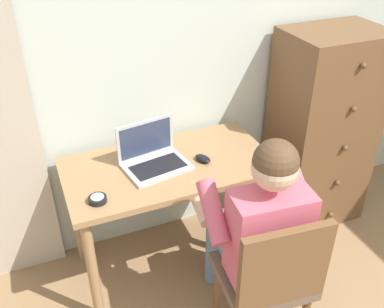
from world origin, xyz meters
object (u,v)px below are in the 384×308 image
chair (270,277)px  desk_clock (98,199)px  desk (169,181)px  person_seated (256,223)px  computer_mouse (203,159)px  dresser (321,131)px  laptop (153,157)px

chair → desk_clock: chair is taller
desk → desk_clock: desk_clock is taller
person_seated → desk_clock: bearing=151.3°
computer_mouse → desk_clock: 0.64m
desk → person_seated: (0.25, -0.55, 0.05)m
desk → computer_mouse: size_ratio=11.54×
chair → computer_mouse: (-0.04, 0.69, 0.27)m
dresser → chair: 1.22m
person_seated → desk_clock: (-0.68, 0.37, 0.08)m
chair → computer_mouse: 0.74m
person_seated → desk_clock: size_ratio=13.30×
chair → laptop: (-0.31, 0.76, 0.30)m
dresser → chair: dresser is taller
dresser → person_seated: size_ratio=1.12×
desk → computer_mouse: (0.19, -0.04, 0.13)m
chair → person_seated: 0.26m
dresser → desk_clock: (-1.54, -0.27, 0.09)m
dresser → desk_clock: dresser is taller
desk → chair: (0.23, -0.73, -0.13)m
person_seated → laptop: person_seated is taller
desk_clock → person_seated: bearing=-28.7°
desk → chair: bearing=-72.5°
dresser → computer_mouse: size_ratio=13.38×
desk → desk_clock: bearing=-157.4°
desk → dresser: bearing=4.7°
dresser → computer_mouse: 0.93m
person_seated → laptop: bearing=119.4°
chair → desk_clock: (-0.66, 0.55, 0.26)m
dresser → desk_clock: 1.57m
dresser → person_seated: bearing=-143.2°
desk → computer_mouse: bearing=-13.3°
chair → computer_mouse: bearing=93.5°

